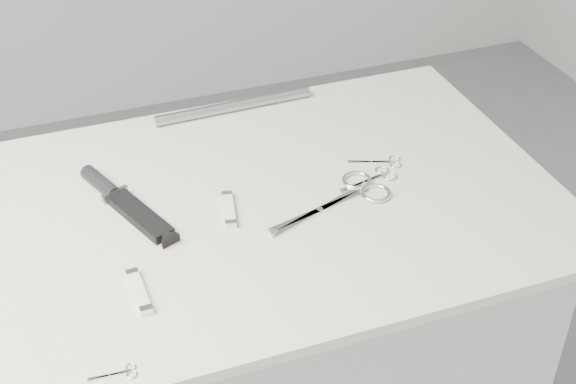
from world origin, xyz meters
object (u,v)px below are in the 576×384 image
object	(u,v)px
embroidery_scissors_b	(383,162)
metal_rail	(234,106)
tiny_scissors	(120,373)
sheathed_knife	(122,200)
embroidery_scissors_a	(376,177)
large_shears	(350,195)
pocket_knife_a	(139,291)
pocket_knife_b	(229,209)
plinth	(275,377)

from	to	relation	value
embroidery_scissors_b	metal_rail	distance (m)	0.35
tiny_scissors	sheathed_knife	bearing A→B (deg)	82.91
embroidery_scissors_a	embroidery_scissors_b	world-z (taller)	same
large_shears	embroidery_scissors_a	size ratio (longest dim) A/B	2.07
tiny_scissors	pocket_knife_a	distance (m)	0.16
pocket_knife_b	embroidery_scissors_a	bearing A→B (deg)	-76.95
pocket_knife_b	large_shears	bearing A→B (deg)	-85.91
embroidery_scissors_b	tiny_scissors	distance (m)	0.65
plinth	embroidery_scissors_a	world-z (taller)	embroidery_scissors_a
embroidery_scissors_b	sheathed_knife	world-z (taller)	sheathed_knife
embroidery_scissors_b	sheathed_knife	xyz separation A→B (m)	(-0.48, 0.04, 0.01)
tiny_scissors	large_shears	bearing A→B (deg)	34.14
large_shears	embroidery_scissors_a	bearing A→B (deg)	9.57
embroidery_scissors_b	embroidery_scissors_a	bearing A→B (deg)	-109.93
sheathed_knife	metal_rail	size ratio (longest dim) A/B	0.75
large_shears	pocket_knife_a	size ratio (longest dim) A/B	2.44
embroidery_scissors_b	pocket_knife_b	xyz separation A→B (m)	(-0.31, -0.05, 0.00)
embroidery_scissors_a	tiny_scissors	bearing A→B (deg)	-163.14
pocket_knife_b	metal_rail	distance (m)	0.34
plinth	pocket_knife_b	size ratio (longest dim) A/B	9.41
large_shears	embroidery_scissors_b	world-z (taller)	large_shears
pocket_knife_a	large_shears	bearing A→B (deg)	-75.60
tiny_scissors	metal_rail	size ratio (longest dim) A/B	0.20
pocket_knife_a	metal_rail	distance (m)	0.56
large_shears	sheathed_knife	distance (m)	0.40
tiny_scissors	pocket_knife_a	bearing A→B (deg)	72.65
embroidery_scissors_a	embroidery_scissors_b	bearing A→B (deg)	36.61
large_shears	sheathed_knife	bearing A→B (deg)	145.32
embroidery_scissors_b	pocket_knife_a	distance (m)	0.54
pocket_knife_a	pocket_knife_b	bearing A→B (deg)	-53.47
plinth	pocket_knife_a	size ratio (longest dim) A/B	9.07
embroidery_scissors_a	tiny_scissors	world-z (taller)	same
large_shears	sheathed_knife	xyz separation A→B (m)	(-0.38, 0.11, 0.01)
tiny_scissors	sheathed_knife	distance (m)	0.39
pocket_knife_a	sheathed_knife	bearing A→B (deg)	-6.53
embroidery_scissors_b	tiny_scissors	bearing A→B (deg)	-128.09
tiny_scissors	pocket_knife_b	xyz separation A→B (m)	(0.24, 0.29, 0.00)
plinth	pocket_knife_b	xyz separation A→B (m)	(-0.08, -0.01, 0.48)
large_shears	embroidery_scissors_b	xyz separation A→B (m)	(0.10, 0.08, -0.00)
sheathed_knife	plinth	bearing A→B (deg)	-127.12
plinth	pocket_knife_a	bearing A→B (deg)	-148.53
sheathed_knife	tiny_scissors	bearing A→B (deg)	147.47
embroidery_scissors_a	sheathed_knife	size ratio (longest dim) A/B	0.47
large_shears	pocket_knife_b	distance (m)	0.21
pocket_knife_b	pocket_knife_a	bearing A→B (deg)	140.90
embroidery_scissors_a	metal_rail	size ratio (longest dim) A/B	0.35
sheathed_knife	pocket_knife_b	world-z (taller)	sheathed_knife
plinth	metal_rail	distance (m)	0.57
metal_rail	plinth	bearing A→B (deg)	-94.56
embroidery_scissors_a	pocket_knife_a	distance (m)	0.49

